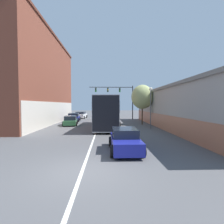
% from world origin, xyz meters
% --- Properties ---
extents(ground_plane, '(160.00, 160.00, 0.00)m').
position_xyz_m(ground_plane, '(0.00, 0.00, 0.00)').
color(ground_plane, '#4C4C4F').
extents(lane_center_line, '(0.14, 42.32, 0.01)m').
position_xyz_m(lane_center_line, '(0.00, 15.16, 0.00)').
color(lane_center_line, silver).
rests_on(lane_center_line, ground_plane).
extents(building_left_brick, '(7.15, 23.07, 13.11)m').
position_xyz_m(building_left_brick, '(-9.91, 19.46, 6.67)').
color(building_left_brick, brown).
rests_on(building_left_brick, ground_plane).
extents(building_right_storefront, '(8.22, 27.15, 4.91)m').
position_xyz_m(building_right_storefront, '(11.41, 13.36, 2.58)').
color(building_right_storefront, '#9E998E').
rests_on(building_right_storefront, ground_plane).
extents(bus, '(3.30, 12.03, 3.77)m').
position_xyz_m(bus, '(1.26, 14.71, 2.11)').
color(bus, '#B7B7BC').
rests_on(bus, ground_plane).
extents(hatchback_foreground, '(1.92, 4.01, 1.36)m').
position_xyz_m(hatchback_foreground, '(2.17, 3.20, 0.65)').
color(hatchback_foreground, navy).
rests_on(hatchback_foreground, ground_plane).
extents(parked_car_left_near, '(2.27, 4.68, 1.29)m').
position_xyz_m(parked_car_left_near, '(-3.90, 17.03, 0.61)').
color(parked_car_left_near, '#285633').
rests_on(parked_car_left_near, ground_plane).
extents(parked_car_left_mid, '(2.37, 4.37, 1.36)m').
position_xyz_m(parked_car_left_mid, '(-4.23, 29.40, 0.65)').
color(parked_car_left_mid, silver).
rests_on(parked_car_left_mid, ground_plane).
extents(parked_car_left_far, '(2.22, 4.14, 1.39)m').
position_xyz_m(parked_car_left_far, '(-4.49, 22.81, 0.66)').
color(parked_car_left_far, navy).
rests_on(parked_car_left_far, ground_plane).
extents(traffic_signal_gantry, '(8.46, 0.36, 6.49)m').
position_xyz_m(traffic_signal_gantry, '(3.39, 26.31, 4.85)').
color(traffic_signal_gantry, black).
rests_on(traffic_signal_gantry, ground_plane).
extents(street_lamp, '(0.38, 0.38, 4.81)m').
position_xyz_m(street_lamp, '(6.14, 12.47, 3.16)').
color(street_lamp, '#47474C').
rests_on(street_lamp, ground_plane).
extents(street_tree_near, '(3.11, 2.80, 5.65)m').
position_xyz_m(street_tree_near, '(6.20, 17.36, 3.94)').
color(street_tree_near, '#3D2D1E').
rests_on(street_tree_near, ground_plane).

